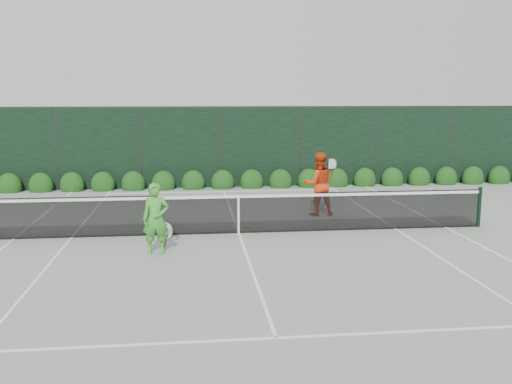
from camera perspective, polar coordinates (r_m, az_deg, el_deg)
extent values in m
plane|color=gray|center=(14.49, -1.75, -4.13)|extent=(80.00, 80.00, 0.00)
cylinder|color=black|center=(16.20, 21.43, -1.40)|extent=(0.10, 0.10, 1.07)
cube|color=black|center=(14.65, -18.38, -2.44)|extent=(4.40, 0.01, 1.02)
cube|color=black|center=(14.38, -1.76, -2.28)|extent=(4.00, 0.01, 0.96)
cube|color=black|center=(15.30, 14.12, -1.74)|extent=(4.40, 0.01, 1.02)
cube|color=white|center=(14.30, -1.77, -0.46)|extent=(12.80, 0.03, 0.07)
cube|color=black|center=(14.49, -1.75, -4.06)|extent=(12.80, 0.02, 0.04)
cube|color=white|center=(14.39, -1.76, -2.37)|extent=(0.05, 0.03, 0.91)
imported|color=green|center=(12.66, -9.98, -2.65)|extent=(0.58, 0.38, 1.57)
torus|color=beige|center=(12.81, -9.03, -3.84)|extent=(0.30, 0.06, 0.30)
cylinder|color=black|center=(12.86, -9.00, -4.88)|extent=(0.10, 0.03, 0.30)
imported|color=red|center=(16.60, 6.27, 0.80)|extent=(0.93, 0.74, 1.83)
torus|color=black|center=(16.40, 7.65, 2.81)|extent=(0.28, 0.17, 0.30)
cylinder|color=black|center=(16.43, 7.64, 1.98)|extent=(0.10, 0.03, 0.30)
cube|color=white|center=(15.07, -23.07, -4.35)|extent=(0.06, 23.77, 0.01)
cube|color=white|center=(15.90, 18.39, -3.37)|extent=(0.06, 23.77, 0.01)
cube|color=white|center=(14.74, -17.95, -4.35)|extent=(0.06, 23.77, 0.01)
cube|color=white|center=(15.38, 13.75, -3.58)|extent=(0.06, 23.77, 0.01)
cube|color=white|center=(26.17, -3.94, 2.02)|extent=(11.03, 0.06, 0.01)
cube|color=white|center=(20.75, -3.24, 0.05)|extent=(8.23, 0.06, 0.01)
cube|color=white|center=(8.45, 2.02, -14.37)|extent=(8.23, 0.06, 0.01)
cube|color=white|center=(14.49, -1.75, -4.11)|extent=(0.06, 12.80, 0.01)
cube|color=black|center=(21.65, -3.44, 4.43)|extent=(32.00, 0.06, 3.00)
cube|color=#262826|center=(21.57, -3.49, 8.49)|extent=(32.00, 0.06, 0.06)
cylinder|color=#262826|center=(22.15, -19.18, 4.04)|extent=(0.08, 0.08, 3.00)
cylinder|color=#262826|center=(21.69, -11.40, 4.27)|extent=(0.08, 0.08, 3.00)
cylinder|color=#262826|center=(21.65, -3.44, 4.43)|extent=(0.08, 0.08, 3.00)
cylinder|color=#262826|center=(22.01, 4.40, 4.51)|extent=(0.08, 0.08, 3.00)
cylinder|color=#262826|center=(22.77, 11.85, 4.50)|extent=(0.08, 0.08, 3.00)
cylinder|color=#262826|center=(23.89, 18.72, 4.43)|extent=(0.08, 0.08, 3.00)
ellipsoid|color=#11390F|center=(22.39, -23.44, 0.57)|extent=(0.86, 0.65, 0.94)
ellipsoid|color=#11390F|center=(22.10, -20.71, 0.63)|extent=(0.86, 0.65, 0.94)
ellipsoid|color=#11390F|center=(21.85, -17.91, 0.69)|extent=(0.86, 0.65, 0.94)
ellipsoid|color=#11390F|center=(21.66, -15.06, 0.75)|extent=(0.86, 0.65, 0.94)
ellipsoid|color=#11390F|center=(21.53, -12.16, 0.81)|extent=(0.86, 0.65, 0.94)
ellipsoid|color=#11390F|center=(21.44, -9.24, 0.87)|extent=(0.86, 0.65, 0.94)
ellipsoid|color=#11390F|center=(21.42, -6.30, 0.93)|extent=(0.86, 0.65, 0.94)
ellipsoid|color=#11390F|center=(21.45, -3.36, 0.98)|extent=(0.86, 0.65, 0.94)
ellipsoid|color=#11390F|center=(21.54, -0.44, 1.03)|extent=(0.86, 0.65, 0.94)
ellipsoid|color=#11390F|center=(21.68, 2.46, 1.08)|extent=(0.86, 0.65, 0.94)
ellipsoid|color=#11390F|center=(21.88, 5.30, 1.13)|extent=(0.86, 0.65, 0.94)
ellipsoid|color=#11390F|center=(22.13, 8.09, 1.17)|extent=(0.86, 0.65, 0.94)
ellipsoid|color=#11390F|center=(22.43, 10.81, 1.21)|extent=(0.86, 0.65, 0.94)
ellipsoid|color=#11390F|center=(22.78, 13.45, 1.24)|extent=(0.86, 0.65, 0.94)
ellipsoid|color=#11390F|center=(23.18, 16.01, 1.27)|extent=(0.86, 0.65, 0.94)
ellipsoid|color=#11390F|center=(23.63, 18.48, 1.30)|extent=(0.86, 0.65, 0.94)
ellipsoid|color=#11390F|center=(24.11, 20.85, 1.32)|extent=(0.86, 0.65, 0.94)
ellipsoid|color=#11390F|center=(24.63, 23.12, 1.34)|extent=(0.86, 0.65, 0.94)
sphere|color=#CBD62F|center=(15.24, -8.89, -3.43)|extent=(0.07, 0.07, 0.07)
sphere|color=#CBD62F|center=(14.98, -1.19, -3.54)|extent=(0.07, 0.07, 0.07)
sphere|color=#CBD62F|center=(14.01, -1.33, -4.47)|extent=(0.07, 0.07, 0.07)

